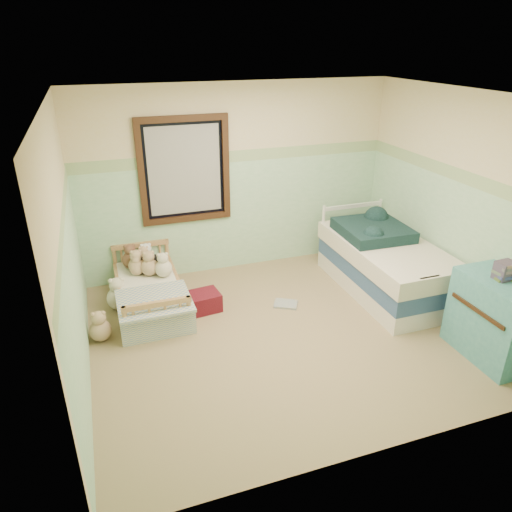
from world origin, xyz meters
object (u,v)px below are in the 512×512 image
object	(u,v)px
plush_floor_cream	(119,298)
red_pillow	(204,301)
twin_bed_frame	(384,282)
dresser	(497,319)
floor_book	(286,304)
plush_floor_tan	(101,330)
toddler_bed_frame	(150,299)

from	to	relation	value
plush_floor_cream	red_pillow	bearing A→B (deg)	-20.36
twin_bed_frame	dresser	bearing A→B (deg)	-79.98
plush_floor_cream	floor_book	world-z (taller)	plush_floor_cream
plush_floor_cream	dresser	size ratio (longest dim) A/B	0.32
plush_floor_tan	toddler_bed_frame	bearing A→B (deg)	42.22
toddler_bed_frame	twin_bed_frame	distance (m)	2.95
toddler_bed_frame	plush_floor_cream	bearing A→B (deg)	169.90
toddler_bed_frame	floor_book	bearing A→B (deg)	-18.30
plush_floor_cream	dresser	world-z (taller)	dresser
plush_floor_cream	floor_book	xyz separation A→B (m)	(1.93, -0.58, -0.13)
toddler_bed_frame	red_pillow	size ratio (longest dim) A/B	4.16
twin_bed_frame	red_pillow	distance (m)	2.31
plush_floor_tan	floor_book	world-z (taller)	plush_floor_tan
toddler_bed_frame	floor_book	xyz separation A→B (m)	(1.56, -0.52, -0.08)
toddler_bed_frame	twin_bed_frame	bearing A→B (deg)	-11.24
toddler_bed_frame	dresser	distance (m)	3.83
toddler_bed_frame	red_pillow	world-z (taller)	red_pillow
dresser	twin_bed_frame	bearing A→B (deg)	100.02
dresser	floor_book	size ratio (longest dim) A/B	3.08
dresser	floor_book	distance (m)	2.30
twin_bed_frame	red_pillow	bearing A→B (deg)	172.99
toddler_bed_frame	plush_floor_tan	bearing A→B (deg)	-137.78
twin_bed_frame	toddler_bed_frame	bearing A→B (deg)	168.76
plush_floor_cream	red_pillow	size ratio (longest dim) A/B	0.78
plush_floor_tan	dresser	xyz separation A→B (m)	(3.77, -1.57, 0.31)
plush_floor_tan	dresser	size ratio (longest dim) A/B	0.28
twin_bed_frame	dresser	world-z (taller)	dresser
twin_bed_frame	red_pillow	xyz separation A→B (m)	(-2.30, 0.28, 0.00)
twin_bed_frame	dresser	xyz separation A→B (m)	(0.27, -1.54, 0.32)
toddler_bed_frame	dresser	world-z (taller)	dresser
twin_bed_frame	dresser	size ratio (longest dim) A/B	2.21
plush_floor_cream	floor_book	distance (m)	2.02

